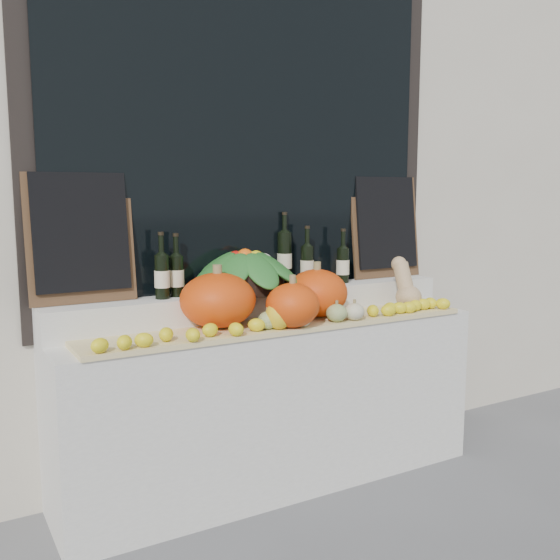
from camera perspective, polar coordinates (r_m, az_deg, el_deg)
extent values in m
cube|color=beige|center=(3.93, -6.13, 18.04)|extent=(7.00, 0.90, 4.50)
cube|color=black|center=(3.48, -2.96, 13.56)|extent=(2.40, 0.04, 2.10)
cube|color=black|center=(3.45, -2.73, 13.60)|extent=(2.20, 0.02, 2.00)
cube|color=silver|center=(3.41, -0.64, -11.24)|extent=(2.30, 0.55, 0.88)
cube|color=silver|center=(3.40, -1.89, -2.21)|extent=(2.30, 0.25, 0.16)
cube|color=tan|center=(3.18, 0.45, -4.17)|extent=(2.10, 0.32, 0.02)
ellipsoid|color=#DF460B|center=(3.07, -5.71, -1.85)|extent=(0.47, 0.47, 0.27)
ellipsoid|color=#DF460B|center=(3.32, 3.40, -1.20)|extent=(0.43, 0.43, 0.25)
ellipsoid|color=#DF460B|center=(3.06, 1.15, -2.31)|extent=(0.30, 0.30, 0.22)
ellipsoid|color=tan|center=(3.63, 11.67, -1.53)|extent=(0.15, 0.15, 0.13)
cylinder|color=tan|center=(3.65, 11.20, 0.28)|extent=(0.09, 0.14, 0.18)
sphere|color=tan|center=(3.68, 10.82, 1.43)|extent=(0.09, 0.09, 0.09)
ellipsoid|color=#3B6B20|center=(3.21, 5.20, -3.02)|extent=(0.11, 0.11, 0.09)
cylinder|color=olive|center=(3.20, 5.21, -2.01)|extent=(0.02, 0.02, 0.02)
ellipsoid|color=#3B6B20|center=(3.03, -1.14, -3.71)|extent=(0.10, 0.10, 0.09)
cylinder|color=olive|center=(3.02, -1.14, -2.69)|extent=(0.02, 0.02, 0.02)
ellipsoid|color=beige|center=(3.09, 2.08, -3.68)|extent=(0.08, 0.08, 0.07)
cylinder|color=olive|center=(3.08, 2.08, -2.87)|extent=(0.02, 0.02, 0.02)
ellipsoid|color=yellow|center=(3.02, -0.10, -3.18)|extent=(0.13, 0.13, 0.14)
cylinder|color=olive|center=(3.01, -0.10, -1.63)|extent=(0.02, 0.02, 0.02)
ellipsoid|color=beige|center=(3.26, 6.82, -2.89)|extent=(0.11, 0.11, 0.09)
cylinder|color=olive|center=(3.25, 6.83, -1.92)|extent=(0.02, 0.02, 0.02)
cylinder|color=black|center=(3.33, -3.19, -0.11)|extent=(0.42, 0.42, 0.11)
cylinder|color=black|center=(3.14, -10.73, 0.28)|extent=(0.07, 0.07, 0.22)
cylinder|color=black|center=(3.12, -10.81, 3.17)|extent=(0.03, 0.03, 0.10)
cylinder|color=beige|center=(3.14, -10.73, 0.10)|extent=(0.08, 0.08, 0.08)
cylinder|color=black|center=(3.12, -10.84, 4.20)|extent=(0.03, 0.03, 0.02)
cylinder|color=black|center=(3.20, -9.44, 0.35)|extent=(0.07, 0.07, 0.21)
cylinder|color=black|center=(3.18, -9.50, 3.09)|extent=(0.03, 0.03, 0.10)
cylinder|color=beige|center=(3.20, -9.43, 0.17)|extent=(0.08, 0.08, 0.08)
cylinder|color=black|center=(3.18, -9.52, 4.10)|extent=(0.03, 0.03, 0.02)
cylinder|color=black|center=(3.52, 0.42, 1.93)|extent=(0.08, 0.08, 0.30)
cylinder|color=black|center=(3.50, 0.42, 5.19)|extent=(0.03, 0.03, 0.10)
cylinder|color=beige|center=(3.52, 0.42, 1.77)|extent=(0.08, 0.08, 0.08)
cylinder|color=black|center=(3.50, 0.42, 6.11)|extent=(0.03, 0.03, 0.02)
cylinder|color=black|center=(3.52, 2.49, 1.30)|extent=(0.07, 0.07, 0.22)
cylinder|color=black|center=(3.50, 2.51, 3.93)|extent=(0.03, 0.03, 0.10)
cylinder|color=beige|center=(3.52, 2.49, 1.13)|extent=(0.08, 0.08, 0.08)
cylinder|color=black|center=(3.50, 2.52, 4.85)|extent=(0.03, 0.03, 0.02)
cylinder|color=black|center=(3.66, 5.76, 1.33)|extent=(0.07, 0.07, 0.20)
cylinder|color=black|center=(3.64, 5.80, 3.69)|extent=(0.03, 0.03, 0.10)
cylinder|color=beige|center=(3.66, 5.76, 1.18)|extent=(0.08, 0.08, 0.08)
cylinder|color=black|center=(3.64, 5.81, 4.57)|extent=(0.03, 0.03, 0.02)
cube|color=#4C331E|center=(3.10, -17.75, 3.66)|extent=(0.50, 0.09, 0.62)
cube|color=black|center=(3.09, -17.72, 4.19)|extent=(0.44, 0.09, 0.56)
cube|color=#4C331E|center=(3.93, 9.57, 4.77)|extent=(0.50, 0.09, 0.62)
cube|color=black|center=(3.91, 9.72, 5.20)|extent=(0.44, 0.09, 0.56)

